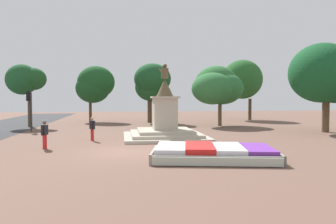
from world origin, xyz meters
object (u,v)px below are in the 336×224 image
object	(u,v)px
statue_monument	(165,124)
traffic_light_far_corner	(29,103)
flower_planter	(213,153)
pedestrian_near_planter	(45,133)
pedestrian_with_handbag	(92,127)

from	to	relation	value
statue_monument	traffic_light_far_corner	distance (m)	12.06
flower_planter	pedestrian_near_planter	bearing A→B (deg)	152.92
traffic_light_far_corner	statue_monument	bearing A→B (deg)	-29.84
traffic_light_far_corner	pedestrian_near_planter	world-z (taller)	traffic_light_far_corner
flower_planter	statue_monument	bearing A→B (deg)	98.32
traffic_light_far_corner	pedestrian_with_handbag	xyz separation A→B (m)	(5.61, -6.70, -1.44)
statue_monument	pedestrian_with_handbag	distance (m)	4.85
statue_monument	pedestrian_near_planter	bearing A→B (deg)	-152.09
pedestrian_near_planter	pedestrian_with_handbag	bearing A→B (deg)	53.07
pedestrian_with_handbag	traffic_light_far_corner	bearing A→B (deg)	129.93
traffic_light_far_corner	flower_planter	bearing A→B (deg)	-50.23
pedestrian_with_handbag	statue_monument	bearing A→B (deg)	8.75
pedestrian_with_handbag	pedestrian_near_planter	world-z (taller)	pedestrian_near_planter
flower_planter	traffic_light_far_corner	world-z (taller)	traffic_light_far_corner
statue_monument	pedestrian_near_planter	xyz separation A→B (m)	(-7.04, -3.73, -0.09)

